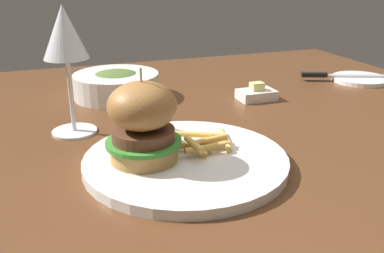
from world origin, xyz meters
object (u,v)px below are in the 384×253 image
at_px(main_plate, 186,161).
at_px(soup_bowl, 116,84).
at_px(bread_plate, 360,79).
at_px(table_knife, 339,75).
at_px(wine_glass, 65,38).
at_px(butter_dish, 256,94).
at_px(burger_sandwich, 143,122).

bearing_deg(main_plate, soup_bowl, 94.62).
height_order(bread_plate, table_knife, table_knife).
xyz_separation_m(main_plate, bread_plate, (0.54, 0.29, -0.00)).
height_order(main_plate, table_knife, table_knife).
height_order(wine_glass, butter_dish, wine_glass).
height_order(bread_plate, soup_bowl, soup_bowl).
xyz_separation_m(wine_glass, butter_dish, (0.37, 0.07, -0.14)).
distance_m(burger_sandwich, wine_glass, 0.20).
height_order(table_knife, butter_dish, butter_dish).
relative_size(bread_plate, soup_bowl, 0.74).
bearing_deg(bread_plate, wine_glass, -170.37).
height_order(main_plate, burger_sandwich, burger_sandwich).
height_order(butter_dish, soup_bowl, soup_bowl).
xyz_separation_m(table_knife, soup_bowl, (-0.52, 0.05, 0.01)).
relative_size(wine_glass, table_knife, 0.98).
relative_size(main_plate, soup_bowl, 1.60).
relative_size(main_plate, burger_sandwich, 2.24).
distance_m(wine_glass, bread_plate, 0.70).
height_order(main_plate, wine_glass, wine_glass).
xyz_separation_m(burger_sandwich, bread_plate, (0.60, 0.28, -0.06)).
xyz_separation_m(wine_glass, bread_plate, (0.67, 0.11, -0.15)).
bearing_deg(soup_bowl, table_knife, -5.47).
bearing_deg(table_knife, wine_glass, -168.00).
bearing_deg(table_knife, burger_sandwich, -151.31).
distance_m(bread_plate, butter_dish, 0.31).
bearing_deg(wine_glass, table_knife, 12.00).
bearing_deg(butter_dish, soup_bowl, 156.23).
bearing_deg(soup_bowl, butter_dish, -23.77).
relative_size(main_plate, bread_plate, 2.15).
distance_m(burger_sandwich, butter_dish, 0.38).
bearing_deg(table_knife, bread_plate, -21.69).
distance_m(burger_sandwich, soup_bowl, 0.35).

